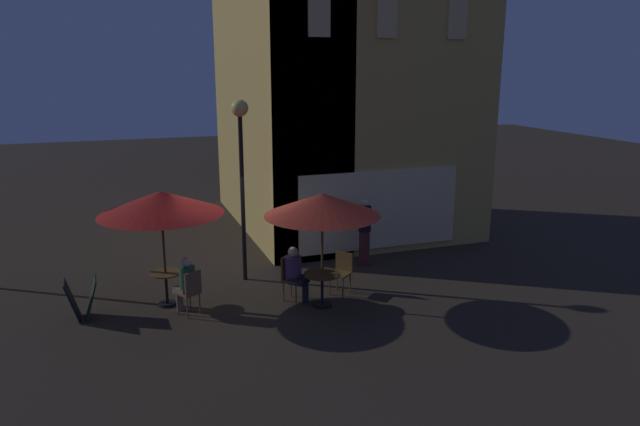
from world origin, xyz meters
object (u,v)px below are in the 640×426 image
Objects in this scene: menu_sandwich_board at (82,299)px; patron_standing_2 at (365,232)px; cafe_chair_0 at (290,274)px; cafe_chair_1 at (342,269)px; cafe_chair_2 at (191,289)px; cafe_table_0 at (322,282)px; patio_umbrella_0 at (322,205)px; street_lamp_near_corner at (241,145)px; patio_umbrella_1 at (161,203)px; patron_seated_1 at (186,282)px; patron_seated_0 at (295,270)px; cafe_table_1 at (166,282)px.

patron_standing_2 is (6.68, 1.15, 0.46)m from menu_sandwich_board.
cafe_chair_0 is 1.21m from cafe_chair_1.
cafe_chair_2 reaches higher than cafe_chair_1.
patio_umbrella_0 is (0.00, 0.00, 1.67)m from cafe_table_0.
cafe_table_0 is at bearing -130.05° from cafe_chair_2.
street_lamp_near_corner reaches higher than patio_umbrella_1.
cafe_table_0 is 0.63× the size of patron_seated_1.
menu_sandwich_board is 2.17m from cafe_chair_2.
cafe_chair_2 is (2.09, -0.54, 0.14)m from menu_sandwich_board.
cafe_chair_0 is at bearing 132.53° from patio_umbrella_0.
street_lamp_near_corner reaches higher than menu_sandwich_board.
menu_sandwich_board is 0.47× the size of patron_standing_2.
street_lamp_near_corner is 3.89m from patron_standing_2.
patio_umbrella_1 is at bearing -146.80° from patron_seated_0.
patron_seated_0 is (0.75, -1.64, -2.53)m from street_lamp_near_corner.
patron_standing_2 is at bearing 79.85° from cafe_chair_0.
patron_seated_1 is (0.35, -0.59, 0.18)m from cafe_table_1.
cafe_chair_0 is 2.91m from patron_standing_2.
patio_umbrella_0 is at bearing 0.00° from cafe_chair_0.
patron_seated_0 is at bearing -14.27° from patio_umbrella_1.
patio_umbrella_0 is 2.65× the size of cafe_chair_1.
patron_seated_0 is 0.69× the size of patron_standing_2.
cafe_chair_1 is at bearing -9.00° from cafe_table_1.
cafe_table_1 reaches higher than cafe_table_0.
cafe_chair_2 is at bearing -166.51° from patron_standing_2.
cafe_table_0 is 0.79× the size of cafe_chair_0.
cafe_table_0 is 2.89m from patron_standing_2.
cafe_chair_0 is 2.22m from patron_seated_1.
patron_seated_1 is (-2.75, 0.57, -1.52)m from patio_umbrella_0.
patron_seated_0 reaches higher than cafe_table_1.
cafe_chair_2 reaches higher than cafe_table_1.
patron_standing_2 reaches higher than cafe_table_1.
cafe_chair_1 is 1.12m from patron_seated_0.
cafe_chair_1 is 0.53× the size of patron_standing_2.
patron_seated_0 is at bearing -119.63° from cafe_chair_2.
patio_umbrella_0 is (1.20, -2.13, -1.00)m from street_lamp_near_corner.
patio_umbrella_0 is (3.10, -1.16, 1.70)m from cafe_table_1.
cafe_chair_1 is (5.44, -0.43, 0.14)m from menu_sandwich_board.
patio_umbrella_0 is 2.03× the size of patron_seated_0.
cafe_chair_2 is (-2.68, 0.45, -1.65)m from patio_umbrella_0.
cafe_table_1 is 0.77× the size of cafe_chair_2.
patron_standing_2 is (5.01, 0.98, -1.36)m from patio_umbrella_1.
menu_sandwich_board is 4.25m from cafe_chair_0.
patio_umbrella_0 is at bearing 0.00° from cafe_chair_1.
cafe_chair_2 reaches higher than cafe_table_0.
patio_umbrella_1 is (1.67, 0.17, 1.82)m from menu_sandwich_board.
patio_umbrella_0 is 1.82m from cafe_chair_0.
cafe_chair_1 is at bearing -9.00° from patio_umbrella_1.
cafe_chair_2 is at bearing -37.97° from cafe_chair_1.
patio_umbrella_1 reaches higher than cafe_chair_2.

